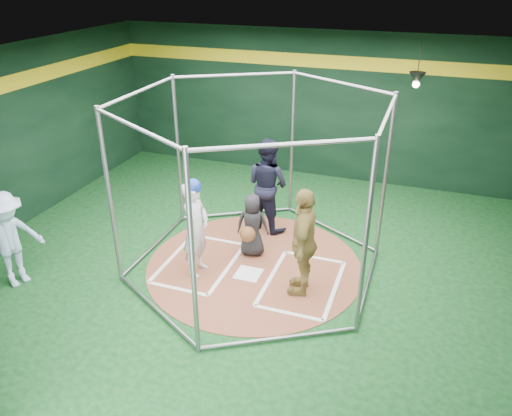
% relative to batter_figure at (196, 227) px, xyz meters
% --- Properties ---
extents(room_shell, '(10.10, 9.10, 3.53)m').
position_rel_batter_figure_xyz_m(room_shell, '(0.85, 0.52, 0.87)').
color(room_shell, '#0C3513').
rests_on(room_shell, ground).
extents(clay_disc, '(3.80, 3.80, 0.01)m').
position_rel_batter_figure_xyz_m(clay_disc, '(0.85, 0.51, -0.88)').
color(clay_disc, brown).
rests_on(clay_disc, ground).
extents(home_plate, '(0.43, 0.43, 0.01)m').
position_rel_batter_figure_xyz_m(home_plate, '(0.85, 0.21, -0.87)').
color(home_plate, white).
rests_on(home_plate, clay_disc).
extents(batter_box_left, '(1.17, 1.77, 0.01)m').
position_rel_batter_figure_xyz_m(batter_box_left, '(-0.10, 0.26, -0.87)').
color(batter_box_left, white).
rests_on(batter_box_left, clay_disc).
extents(batter_box_right, '(1.17, 1.77, 0.01)m').
position_rel_batter_figure_xyz_m(batter_box_right, '(1.80, 0.26, -0.87)').
color(batter_box_right, white).
rests_on(batter_box_right, clay_disc).
extents(batting_cage, '(4.05, 4.67, 3.00)m').
position_rel_batter_figure_xyz_m(batting_cage, '(0.85, 0.51, 0.62)').
color(batting_cage, gray).
rests_on(batting_cage, ground).
extents(pendant_lamp_near, '(0.34, 0.34, 0.90)m').
position_rel_batter_figure_xyz_m(pendant_lamp_near, '(3.05, 4.11, 1.86)').
color(pendant_lamp_near, black).
rests_on(pendant_lamp_near, room_shell).
extents(batter_figure, '(0.42, 0.62, 1.75)m').
position_rel_batter_figure_xyz_m(batter_figure, '(0.00, 0.00, 0.00)').
color(batter_figure, silver).
rests_on(batter_figure, clay_disc).
extents(visitor_leopard, '(0.57, 1.11, 1.82)m').
position_rel_batter_figure_xyz_m(visitor_leopard, '(1.83, 0.08, 0.04)').
color(visitor_leopard, tan).
rests_on(visitor_leopard, clay_disc).
extents(catcher_figure, '(0.64, 0.63, 1.18)m').
position_rel_batter_figure_xyz_m(catcher_figure, '(0.69, 0.86, -0.28)').
color(catcher_figure, black).
rests_on(catcher_figure, clay_disc).
extents(umpire, '(1.11, 1.01, 1.86)m').
position_rel_batter_figure_xyz_m(umpire, '(0.62, 1.95, 0.06)').
color(umpire, black).
rests_on(umpire, clay_disc).
extents(bystander_blue, '(0.95, 1.22, 1.66)m').
position_rel_batter_figure_xyz_m(bystander_blue, '(-2.70, -1.29, -0.05)').
color(bystander_blue, '#A8C3DE').
rests_on(bystander_blue, ground).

